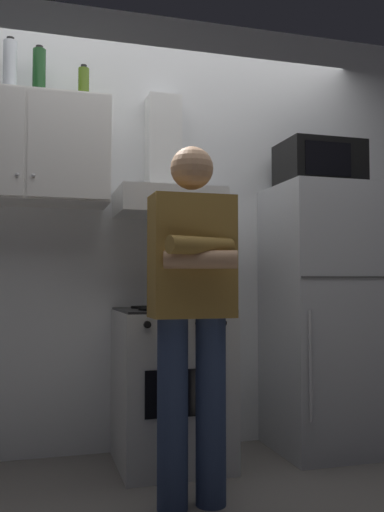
{
  "coord_description": "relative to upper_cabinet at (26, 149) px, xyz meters",
  "views": [
    {
      "loc": [
        -0.79,
        -2.79,
        1.01
      ],
      "look_at": [
        0.0,
        0.0,
        1.15
      ],
      "focal_mm": 38.72,
      "sensor_mm": 36.0,
      "label": 1
    }
  ],
  "objects": [
    {
      "name": "stove_oven",
      "position": [
        0.8,
        -0.13,
        -1.32
      ],
      "size": [
        0.6,
        0.62,
        0.87
      ],
      "color": "silver",
      "rests_on": "ground_plane"
    },
    {
      "name": "bottle_olive_oil",
      "position": [
        0.31,
        0.03,
        0.4
      ],
      "size": [
        0.06,
        0.06,
        0.22
      ],
      "color": "#4C6B19",
      "rests_on": "upper_cabinet"
    },
    {
      "name": "person_standing",
      "position": [
        0.75,
        -0.73,
        -0.85
      ],
      "size": [
        0.38,
        0.33,
        1.64
      ],
      "color": "navy",
      "rests_on": "ground_plane"
    },
    {
      "name": "microwave",
      "position": [
        1.75,
        -0.11,
        -0.01
      ],
      "size": [
        0.48,
        0.37,
        0.28
      ],
      "color": "black",
      "rests_on": "refrigerator"
    },
    {
      "name": "upper_cabinet",
      "position": [
        0.0,
        0.0,
        0.0
      ],
      "size": [
        0.9,
        0.37,
        0.6
      ],
      "color": "white"
    },
    {
      "name": "ground_plane",
      "position": [
        0.85,
        -0.37,
        -1.75
      ],
      "size": [
        7.0,
        7.0,
        0.0
      ],
      "primitive_type": "plane",
      "color": "slate"
    },
    {
      "name": "refrigerator",
      "position": [
        1.75,
        -0.12,
        -0.95
      ],
      "size": [
        0.6,
        0.62,
        1.6
      ],
      "color": "silver",
      "rests_on": "ground_plane"
    },
    {
      "name": "bottle_wine_green",
      "position": [
        0.06,
        0.03,
        0.45
      ],
      "size": [
        0.07,
        0.07,
        0.3
      ],
      "color": "#19471E",
      "rests_on": "upper_cabinet"
    },
    {
      "name": "back_wall_tiled",
      "position": [
        0.85,
        0.23,
        -0.4
      ],
      "size": [
        4.8,
        0.1,
        2.7
      ],
      "primitive_type": "cube",
      "color": "white",
      "rests_on": "ground_plane"
    },
    {
      "name": "bottle_vodka_clear",
      "position": [
        -0.09,
        -0.0,
        0.45
      ],
      "size": [
        0.07,
        0.07,
        0.32
      ],
      "color": "silver",
      "rests_on": "upper_cabinet"
    },
    {
      "name": "range_hood",
      "position": [
        0.8,
        0.0,
        -0.15
      ],
      "size": [
        0.6,
        0.44,
        0.75
      ],
      "color": "white"
    }
  ]
}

